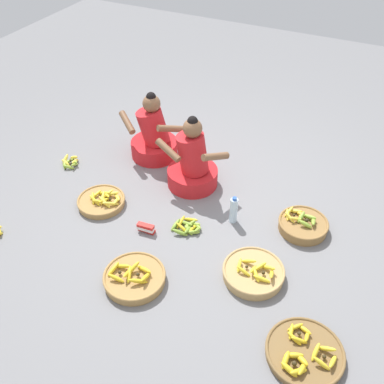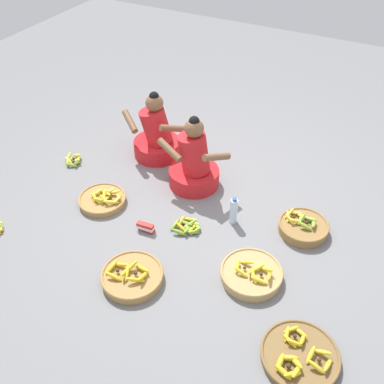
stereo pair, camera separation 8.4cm
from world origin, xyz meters
TOP-DOWN VIEW (x-y plane):
  - ground_plane at (0.00, 0.00)m, footprint 10.00×10.00m
  - vendor_woman_front at (-0.23, 0.30)m, footprint 0.72×0.52m
  - vendor_woman_behind at (-0.85, 0.58)m, footprint 0.75×0.53m
  - banana_basket_near_vendor at (0.75, -0.59)m, footprint 0.52×0.52m
  - banana_basket_back_right at (-0.90, -0.38)m, footprint 0.47×0.47m
  - banana_basket_near_bicycle at (-0.11, -1.06)m, footprint 0.52×0.52m
  - banana_basket_front_center at (1.32, -1.11)m, footprint 0.56×0.56m
  - banana_basket_front_right at (0.98, 0.14)m, footprint 0.46×0.46m
  - loose_bananas_front_left at (-1.60, 0.02)m, footprint 0.21×0.23m
  - loose_bananas_mid_right at (0.02, -0.33)m, footprint 0.28×0.25m
  - water_bottle at (0.35, -0.04)m, footprint 0.07×0.07m
  - packet_carton_stack at (-0.31, -0.52)m, footprint 0.17×0.07m

SIDE VIEW (x-z plane):
  - ground_plane at x=0.00m, z-range 0.00..0.00m
  - loose_bananas_mid_right at x=0.02m, z-range -0.01..0.07m
  - loose_bananas_front_left at x=-1.60m, z-range -0.01..0.08m
  - banana_basket_front_center at x=1.32m, z-range -0.03..0.10m
  - banana_basket_back_right at x=-0.90m, z-range -0.03..0.12m
  - packet_carton_stack at x=-0.31m, z-range 0.00..0.09m
  - banana_basket_near_bicycle at x=-0.11m, z-range -0.03..0.13m
  - banana_basket_near_vendor at x=0.75m, z-range -0.03..0.13m
  - banana_basket_front_right at x=0.98m, z-range -0.03..0.15m
  - water_bottle at x=0.35m, z-range -0.01..0.28m
  - vendor_woman_behind at x=-0.85m, z-range -0.14..0.64m
  - vendor_woman_front at x=-0.23m, z-range -0.14..0.66m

